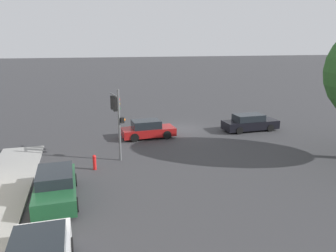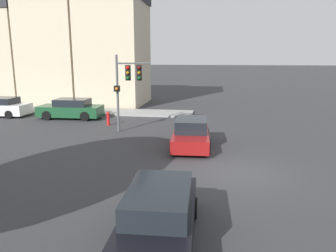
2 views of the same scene
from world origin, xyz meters
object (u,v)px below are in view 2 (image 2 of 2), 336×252
(crossing_car_1, at_px, (191,134))
(fire_hydrant, at_px, (108,118))
(crossing_car_0, at_px, (158,219))
(traffic_signal, at_px, (128,79))
(parked_car_0, at_px, (71,109))

(crossing_car_1, xyz_separation_m, fire_hydrant, (4.45, 5.87, -0.19))
(crossing_car_0, relative_size, fire_hydrant, 5.27)
(crossing_car_1, bearing_deg, crossing_car_0, -3.47)
(traffic_signal, bearing_deg, fire_hydrant, -140.34)
(crossing_car_0, xyz_separation_m, parked_car_0, (15.43, 9.27, 0.02))
(crossing_car_0, bearing_deg, traffic_signal, -163.77)
(crossing_car_1, relative_size, fire_hydrant, 4.66)
(crossing_car_0, height_order, parked_car_0, parked_car_0)
(traffic_signal, distance_m, parked_car_0, 6.96)
(traffic_signal, xyz_separation_m, parked_car_0, (3.63, 5.39, -2.50))
(crossing_car_0, distance_m, parked_car_0, 18.00)
(traffic_signal, relative_size, crossing_car_0, 0.95)
(crossing_car_1, bearing_deg, traffic_signal, -127.81)
(crossing_car_1, bearing_deg, parked_car_0, -127.17)
(crossing_car_1, relative_size, parked_car_0, 0.92)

